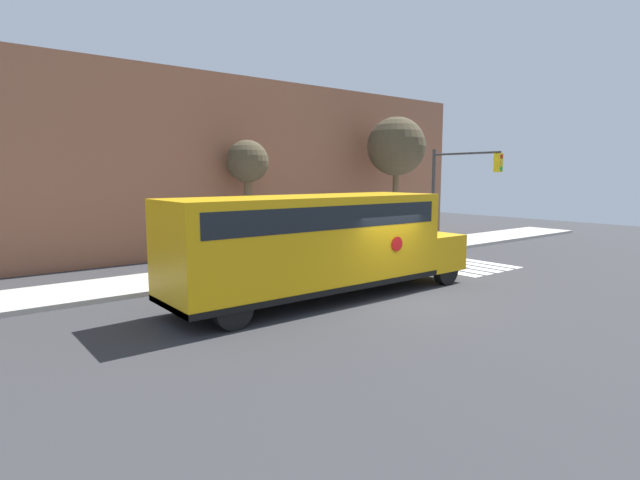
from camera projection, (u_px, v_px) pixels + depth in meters
name	position (u px, v px, depth m)	size (l,w,h in m)	color
ground_plane	(395.00, 299.00, 15.03)	(60.00, 60.00, 0.00)	#333335
sidewalk_strip	(276.00, 266.00, 20.08)	(44.00, 3.00, 0.15)	#B2ADA3
building_backdrop	(203.00, 166.00, 24.61)	(32.00, 4.00, 8.34)	#935B42
crosswalk_stripes	(466.00, 266.00, 20.46)	(3.30, 3.20, 0.01)	white
school_bus	(318.00, 240.00, 14.80)	(10.25, 2.57, 3.12)	#EAA80F
stop_sign	(400.00, 217.00, 23.53)	(0.75, 0.10, 2.59)	#38383A
traffic_light	(455.00, 184.00, 23.16)	(0.28, 3.69, 4.95)	#38383A
tree_near_sidewalk	(396.00, 147.00, 26.83)	(3.14, 3.14, 6.83)	brown
tree_far_sidewalk	(248.00, 165.00, 22.75)	(1.93, 1.93, 5.31)	brown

